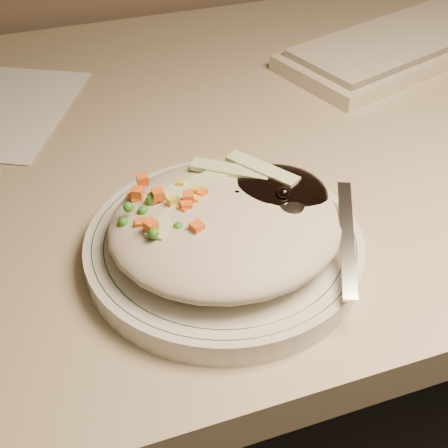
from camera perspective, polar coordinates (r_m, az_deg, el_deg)
name	(u,v)px	position (r m, az deg, el deg)	size (l,w,h in m)	color
desk	(227,258)	(0.83, 0.23, -3.17)	(1.40, 0.70, 0.74)	tan
plate	(224,248)	(0.53, 0.00, -2.17)	(0.23, 0.23, 0.02)	silver
plate_rim	(224,239)	(0.52, 0.00, -1.35)	(0.22, 0.22, 0.00)	#144723
meal	(229,218)	(0.51, 0.49, 0.54)	(0.21, 0.19, 0.05)	#B7AD94
keyboard	(416,40)	(0.92, 17.11, 15.79)	(0.42, 0.26, 0.03)	beige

